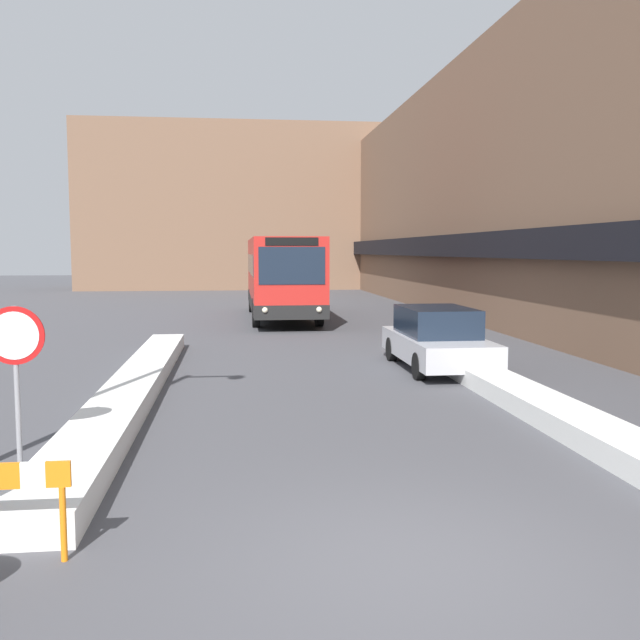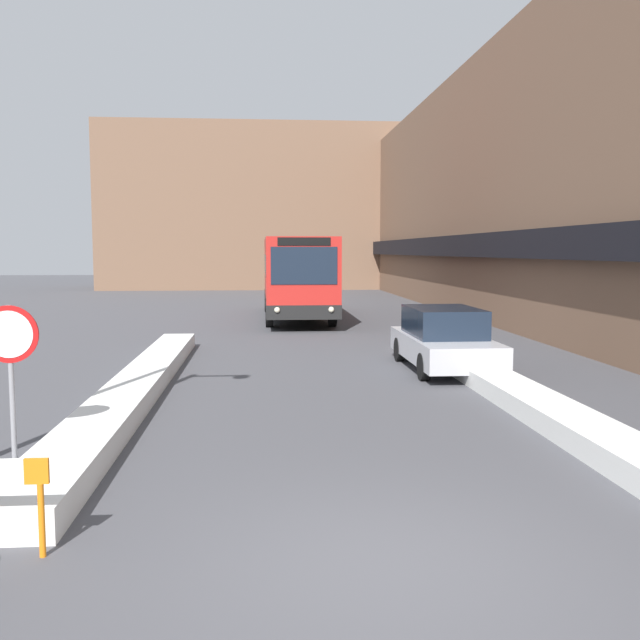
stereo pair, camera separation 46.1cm
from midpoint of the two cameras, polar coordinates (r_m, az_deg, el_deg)
name	(u,v)px [view 1 (the left image)]	position (r m, az deg, el deg)	size (l,w,h in m)	color
ground_plane	(417,565)	(6.86, 5.78, -18.91)	(160.00, 160.00, 0.00)	#47474C
building_row_right	(504,192)	(32.27, 14.07, 9.88)	(5.50, 60.00, 10.77)	brown
building_backdrop_far	(256,209)	(55.73, -5.41, 8.84)	(26.00, 8.00, 12.11)	brown
snow_bank_left	(134,387)	(14.48, -15.53, -5.20)	(0.90, 14.54, 0.38)	silver
snow_bank_right	(491,381)	(15.07, 12.69, -4.76)	(0.90, 13.95, 0.35)	silver
city_bus	(282,275)	(29.93, -3.51, 3.57)	(2.65, 10.92, 3.34)	red
parked_car_front	(437,338)	(17.35, 8.59, -1.47)	(1.81, 4.48, 1.48)	#B7B7BC
stop_sign	(15,352)	(10.09, -24.42, -2.34)	(0.76, 0.08, 2.13)	gray
construction_barricade	(9,492)	(7.27, -25.37, -12.36)	(1.10, 0.06, 0.94)	orange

